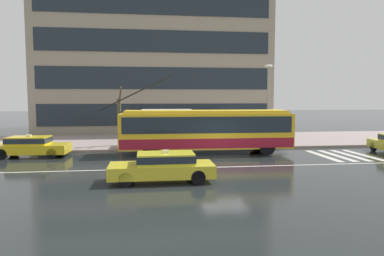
% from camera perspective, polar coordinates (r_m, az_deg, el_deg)
% --- Properties ---
extents(ground_plane, '(160.00, 160.00, 0.00)m').
position_cam_1_polar(ground_plane, '(19.95, 5.26, -5.65)').
color(ground_plane, '#222727').
extents(sidewalk_slab, '(80.00, 10.00, 0.14)m').
position_cam_1_polar(sidewalk_slab, '(29.66, 1.06, -2.00)').
color(sidewalk_slab, gray).
rests_on(sidewalk_slab, ground_plane).
extents(crosswalk_stripe_edge_near, '(0.44, 4.40, 0.01)m').
position_cam_1_polar(crosswalk_stripe_edge_near, '(23.67, 20.55, -4.26)').
color(crosswalk_stripe_edge_near, beige).
rests_on(crosswalk_stripe_edge_near, ground_plane).
extents(crosswalk_stripe_inner_a, '(0.44, 4.40, 0.01)m').
position_cam_1_polar(crosswalk_stripe_inner_a, '(24.10, 22.45, -4.16)').
color(crosswalk_stripe_inner_a, beige).
rests_on(crosswalk_stripe_inner_a, ground_plane).
extents(crosswalk_stripe_center, '(0.44, 4.40, 0.01)m').
position_cam_1_polar(crosswalk_stripe_center, '(24.56, 24.28, -4.06)').
color(crosswalk_stripe_center, beige).
rests_on(crosswalk_stripe_center, ground_plane).
extents(crosswalk_stripe_inner_b, '(0.44, 4.40, 0.01)m').
position_cam_1_polar(crosswalk_stripe_inner_b, '(25.04, 26.04, -3.96)').
color(crosswalk_stripe_inner_b, beige).
rests_on(crosswalk_stripe_inner_b, ground_plane).
extents(lane_centre_line, '(72.00, 0.14, 0.01)m').
position_cam_1_polar(lane_centre_line, '(18.81, 6.07, -6.31)').
color(lane_centre_line, silver).
rests_on(lane_centre_line, ground_plane).
extents(trolleybus, '(12.42, 2.72, 5.11)m').
position_cam_1_polar(trolleybus, '(22.94, 2.30, -0.28)').
color(trolleybus, yellow).
rests_on(trolleybus, ground_plane).
extents(taxi_queued_behind_bus, '(4.50, 2.07, 1.39)m').
position_cam_1_polar(taxi_queued_behind_bus, '(23.96, -24.75, -2.61)').
color(taxi_queued_behind_bus, yellow).
rests_on(taxi_queued_behind_bus, ground_plane).
extents(taxi_oncoming_near, '(4.56, 1.77, 1.39)m').
position_cam_1_polar(taxi_oncoming_near, '(15.47, -4.71, -6.12)').
color(taxi_oncoming_near, yellow).
rests_on(taxi_oncoming_near, ground_plane).
extents(bus_shelter, '(3.64, 1.72, 2.67)m').
position_cam_1_polar(bus_shelter, '(25.96, -4.14, 1.56)').
color(bus_shelter, gray).
rests_on(bus_shelter, sidewalk_slab).
extents(pedestrian_at_shelter, '(1.20, 1.20, 2.05)m').
position_cam_1_polar(pedestrian_at_shelter, '(26.07, -4.61, 0.78)').
color(pedestrian_at_shelter, '#454352').
rests_on(pedestrian_at_shelter, sidewalk_slab).
extents(pedestrian_approaching_curb, '(0.45, 0.45, 1.70)m').
position_cam_1_polar(pedestrian_approaching_curb, '(26.60, 9.47, -0.53)').
color(pedestrian_approaching_curb, '#595746').
rests_on(pedestrian_approaching_curb, sidewalk_slab).
extents(street_lamp, '(0.60, 0.32, 5.92)m').
position_cam_1_polar(street_lamp, '(26.21, 12.29, 4.91)').
color(street_lamp, gray).
rests_on(street_lamp, sidewalk_slab).
extents(street_tree_bare, '(0.87, 1.21, 4.31)m').
position_cam_1_polar(street_tree_bare, '(26.31, -11.70, 1.37)').
color(street_tree_bare, '#4E4833').
rests_on(street_tree_bare, sidewalk_slab).
extents(office_tower_corner_left, '(24.63, 11.86, 18.52)m').
position_cam_1_polar(office_tower_corner_left, '(41.24, -6.15, 12.75)').
color(office_tower_corner_left, gray).
rests_on(office_tower_corner_left, ground_plane).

